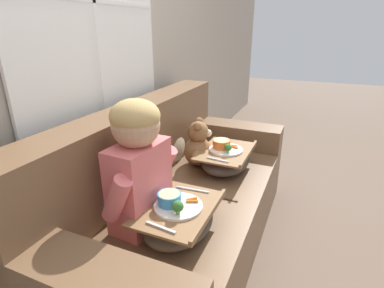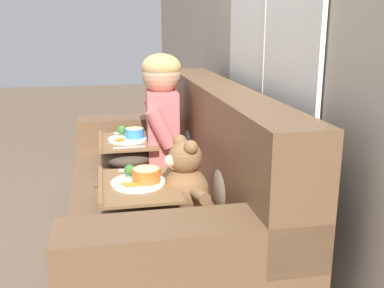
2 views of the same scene
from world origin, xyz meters
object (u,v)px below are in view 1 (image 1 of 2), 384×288
at_px(child_figure, 138,160).
at_px(lap_tray_child, 178,218).
at_px(throw_pillow_behind_child, 108,187).
at_px(throw_pillow_behind_teddy, 173,140).
at_px(couch, 175,202).
at_px(lap_tray_teddy, 225,159).
at_px(teddy_bear, 199,146).

bearing_deg(child_figure, lap_tray_child, -90.18).
distance_m(throw_pillow_behind_child, child_figure, 0.26).
distance_m(throw_pillow_behind_teddy, child_figure, 0.77).
relative_size(couch, lap_tray_child, 4.48).
xyz_separation_m(couch, lap_tray_child, (-0.36, -0.20, 0.17)).
xyz_separation_m(throw_pillow_behind_child, throw_pillow_behind_teddy, (0.73, 0.00, 0.00)).
bearing_deg(lap_tray_teddy, couch, 151.13).
bearing_deg(lap_tray_teddy, throw_pillow_behind_child, 152.00).
xyz_separation_m(couch, throw_pillow_behind_child, (-0.36, 0.19, 0.25)).
distance_m(throw_pillow_behind_child, lap_tray_teddy, 0.83).
distance_m(couch, child_figure, 0.57).
bearing_deg(couch, child_figure, -179.47).
relative_size(throw_pillow_behind_teddy, teddy_bear, 0.93).
distance_m(couch, teddy_bear, 0.43).
bearing_deg(lap_tray_teddy, child_figure, 164.84).
relative_size(throw_pillow_behind_child, child_figure, 0.55).
bearing_deg(child_figure, lap_tray_teddy, -15.16).
height_order(teddy_bear, lap_tray_child, teddy_bear).
bearing_deg(lap_tray_teddy, throw_pillow_behind_teddy, 89.98).
distance_m(lap_tray_child, lap_tray_teddy, 0.73).
height_order(child_figure, lap_tray_child, child_figure).
relative_size(teddy_bear, lap_tray_child, 0.83).
distance_m(throw_pillow_behind_teddy, lap_tray_teddy, 0.39).
xyz_separation_m(throw_pillow_behind_teddy, teddy_bear, (0.00, -0.19, -0.02)).
bearing_deg(teddy_bear, throw_pillow_behind_teddy, 90.37).
height_order(child_figure, teddy_bear, child_figure).
xyz_separation_m(couch, teddy_bear, (0.36, -0.01, 0.24)).
xyz_separation_m(throw_pillow_behind_teddy, child_figure, (-0.73, -0.19, 0.18)).
xyz_separation_m(throw_pillow_behind_teddy, lap_tray_teddy, (-0.00, -0.39, -0.08)).
bearing_deg(child_figure, throw_pillow_behind_child, 89.98).
bearing_deg(throw_pillow_behind_child, lap_tray_child, -90.10).
distance_m(throw_pillow_behind_child, throw_pillow_behind_teddy, 0.73).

